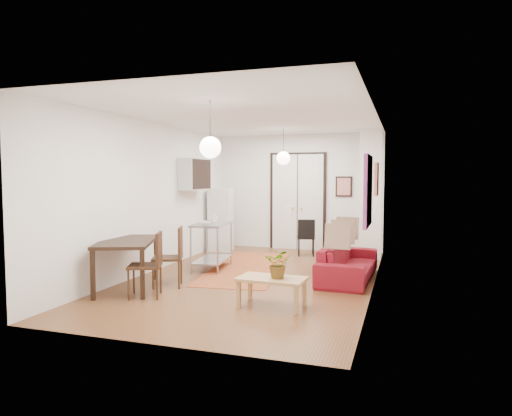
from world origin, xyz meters
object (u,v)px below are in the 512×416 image
(sofa, at_px, (348,262))
(kitchen_counter, at_px, (212,239))
(dining_chair_near, at_px, (170,251))
(dining_chair_far, at_px, (148,258))
(dining_table, at_px, (127,246))
(coffee_table, at_px, (272,281))
(black_side_chair, at_px, (307,234))
(fridge, at_px, (221,220))

(sofa, bearing_deg, kitchen_counter, 90.00)
(dining_chair_near, bearing_deg, dining_chair_far, -21.94)
(dining_table, bearing_deg, coffee_table, -5.95)
(sofa, distance_m, black_side_chair, 2.60)
(kitchen_counter, xyz_separation_m, black_side_chair, (1.48, 2.16, -0.10))
(dining_chair_near, bearing_deg, coffee_table, 48.37)
(coffee_table, height_order, black_side_chair, black_side_chair)
(kitchen_counter, xyz_separation_m, fridge, (-0.67, 2.09, 0.18))
(dining_table, relative_size, dining_chair_near, 1.67)
(sofa, xyz_separation_m, dining_chair_far, (-2.83, -2.09, 0.27))
(kitchen_counter, xyz_separation_m, dining_chair_far, (-0.12, -2.20, -0.02))
(dining_chair_far, height_order, black_side_chair, dining_chair_far)
(kitchen_counter, distance_m, dining_table, 2.07)
(coffee_table, height_order, fridge, fridge)
(sofa, relative_size, coffee_table, 2.14)
(coffee_table, xyz_separation_m, black_side_chair, (-0.40, 4.38, 0.14))
(sofa, bearing_deg, dining_chair_far, 128.92)
(fridge, distance_m, dining_chair_far, 4.34)
(sofa, height_order, dining_chair_far, dining_chair_far)
(sofa, distance_m, kitchen_counter, 2.73)
(coffee_table, relative_size, kitchen_counter, 0.77)
(sofa, bearing_deg, dining_chair_near, 118.61)
(fridge, height_order, dining_table, fridge)
(black_side_chair, bearing_deg, kitchen_counter, 41.77)
(dining_table, bearing_deg, dining_chair_near, 39.51)
(kitchen_counter, distance_m, dining_chair_near, 1.51)
(kitchen_counter, height_order, black_side_chair, kitchen_counter)
(fridge, distance_m, dining_chair_near, 3.64)
(coffee_table, distance_m, dining_chair_far, 2.02)
(dining_chair_near, bearing_deg, kitchen_counter, 153.56)
(dining_chair_far, relative_size, black_side_chair, 1.16)
(coffee_table, bearing_deg, kitchen_counter, 130.32)
(dining_table, xyz_separation_m, black_side_chair, (2.15, 4.12, -0.22))
(kitchen_counter, relative_size, dining_chair_near, 1.27)
(sofa, distance_m, fridge, 4.06)
(sofa, height_order, fridge, fridge)
(black_side_chair, bearing_deg, dining_chair_far, 56.08)
(fridge, bearing_deg, sofa, -41.22)
(dining_chair_near, xyz_separation_m, dining_chair_far, (0.00, -0.70, 0.00))
(fridge, bearing_deg, dining_table, -98.00)
(fridge, bearing_deg, kitchen_counter, -80.35)
(dining_chair_far, distance_m, black_side_chair, 4.65)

